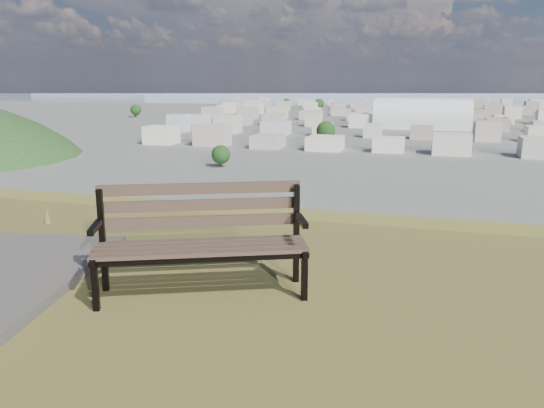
% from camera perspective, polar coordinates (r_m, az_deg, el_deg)
% --- Properties ---
extents(park_bench, '(1.72, 1.13, 0.86)m').
position_cam_1_polar(park_bench, '(4.28, -7.62, -3.18)').
color(park_bench, '#48332A').
rests_on(park_bench, hilltop_mesa).
extents(arena, '(51.63, 21.81, 21.80)m').
position_cam_1_polar(arena, '(306.58, 15.79, 8.78)').
color(arena, silver).
rests_on(arena, ground).
extents(city_blocks, '(395.00, 361.00, 7.00)m').
position_cam_1_polar(city_blocks, '(397.28, 16.24, 9.44)').
color(city_blocks, silver).
rests_on(city_blocks, ground).
extents(city_trees, '(406.52, 387.20, 9.98)m').
position_cam_1_polar(city_trees, '(323.02, 11.45, 9.16)').
color(city_trees, '#2E2217').
rests_on(city_trees, ground).
extents(bay_water, '(2400.00, 700.00, 0.12)m').
position_cam_1_polar(bay_water, '(902.55, 16.38, 11.08)').
color(bay_water, '#889DAE').
rests_on(bay_water, ground).
extents(far_hills, '(2050.00, 340.00, 60.00)m').
position_cam_1_polar(far_hills, '(1406.42, 13.96, 12.87)').
color(far_hills, '#8A93AC').
rests_on(far_hills, ground).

